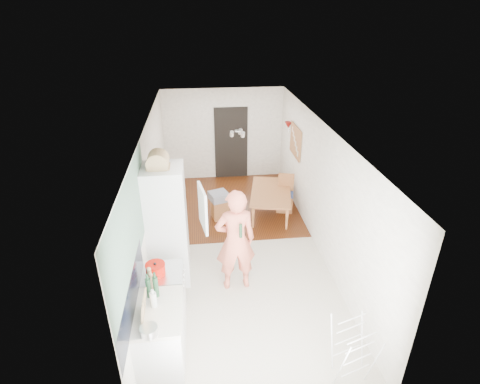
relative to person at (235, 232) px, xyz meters
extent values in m
cube|color=beige|center=(0.15, 1.12, -1.09)|extent=(3.20, 7.00, 0.01)
cube|color=#58290B|center=(0.15, 2.97, -1.09)|extent=(3.20, 3.30, 0.01)
cube|color=slate|center=(-1.44, -0.88, 0.76)|extent=(0.02, 3.00, 1.30)
cube|color=black|center=(-1.43, -1.43, 0.06)|extent=(0.02, 1.90, 0.50)
cube|color=black|center=(0.35, 4.60, -0.09)|extent=(0.90, 0.04, 2.00)
cube|color=silver|center=(-1.15, -1.43, -0.66)|extent=(0.60, 0.90, 0.86)
cube|color=beige|center=(-1.15, -1.43, -0.20)|extent=(0.62, 0.92, 0.06)
cube|color=silver|center=(-1.15, -0.68, -0.65)|extent=(0.60, 0.60, 0.88)
cube|color=silver|center=(-1.15, -0.68, -0.19)|extent=(0.60, 0.60, 0.04)
cube|color=silver|center=(-1.12, 0.34, -0.02)|extent=(0.66, 0.66, 2.15)
cube|color=silver|center=(-0.51, 0.04, 0.46)|extent=(0.14, 0.56, 0.70)
cube|color=white|center=(-0.81, 0.34, 0.46)|extent=(0.02, 0.52, 0.66)
cube|color=tan|center=(1.73, 3.02, 0.46)|extent=(0.03, 0.90, 0.70)
cube|color=#A75F35|center=(1.72, 3.02, 0.46)|extent=(0.00, 0.94, 0.74)
cone|color=maroon|center=(1.69, 3.67, 0.66)|extent=(0.18, 0.18, 0.16)
imported|color=#E66F56|center=(0.00, 0.00, 0.00)|extent=(0.84, 0.58, 2.19)
imported|color=#A75F35|center=(1.10, 2.45, -0.85)|extent=(1.02, 1.48, 0.48)
cube|color=gray|center=(-0.14, 2.35, -0.54)|extent=(0.50, 0.50, 0.18)
cylinder|color=#C00D02|center=(-1.23, -0.70, -0.09)|extent=(0.34, 0.34, 0.17)
cylinder|color=silver|center=(-1.21, -1.81, -0.12)|extent=(0.25, 0.25, 0.11)
cylinder|color=#1D3E24|center=(0.07, -0.19, 0.15)|extent=(0.05, 0.05, 0.24)
cylinder|color=#1D3E24|center=(-1.27, -1.17, -0.03)|extent=(0.07, 0.07, 0.29)
cylinder|color=#1D3E24|center=(-1.17, -1.17, -0.02)|extent=(0.09, 0.09, 0.31)
cylinder|color=silver|center=(-1.19, -1.35, -0.07)|extent=(0.11, 0.11, 0.21)
cylinder|color=tan|center=(-1.25, -1.01, -0.07)|extent=(0.06, 0.06, 0.20)
cylinder|color=tan|center=(-1.28, -0.90, -0.07)|extent=(0.06, 0.06, 0.21)
camera|label=1|loc=(-0.50, -5.11, 3.32)|focal=28.00mm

